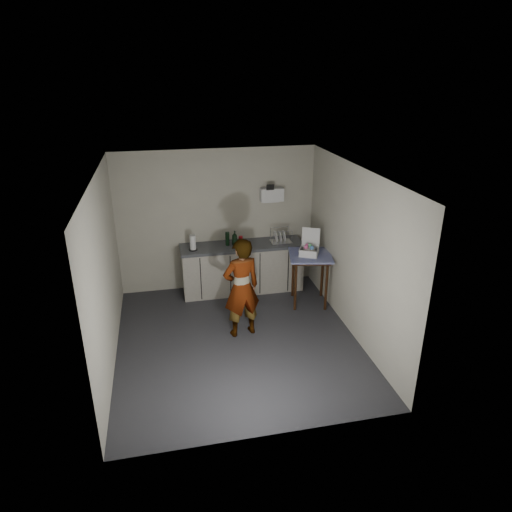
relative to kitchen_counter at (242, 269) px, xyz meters
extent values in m
plane|color=#2C2C32|center=(-0.40, -1.70, -0.43)|extent=(4.00, 4.00, 0.00)
cube|color=beige|center=(-0.40, 0.29, 0.87)|extent=(3.60, 0.02, 2.60)
cube|color=beige|center=(1.39, -1.70, 0.87)|extent=(0.02, 4.00, 2.60)
cube|color=beige|center=(-2.19, -1.70, 0.87)|extent=(0.02, 4.00, 2.60)
cube|color=silver|center=(-0.40, -1.70, 2.17)|extent=(3.60, 4.00, 0.01)
cube|color=black|center=(0.00, 0.00, -0.39)|extent=(2.20, 0.52, 0.08)
cube|color=beige|center=(0.00, 0.00, 0.00)|extent=(2.20, 0.58, 0.86)
cube|color=#474A50|center=(0.00, 0.00, 0.46)|extent=(2.24, 0.62, 0.05)
cube|color=black|center=(-0.80, -0.29, 0.00)|extent=(0.02, 0.01, 0.80)
cube|color=black|center=(-0.27, -0.29, 0.00)|extent=(0.02, 0.01, 0.80)
cube|color=black|center=(0.27, -0.29, 0.00)|extent=(0.01, 0.01, 0.80)
cube|color=black|center=(0.80, -0.29, 0.00)|extent=(0.02, 0.01, 0.80)
cube|color=white|center=(0.60, 0.22, 1.32)|extent=(0.42, 0.16, 0.24)
cube|color=white|center=(0.60, 0.27, 1.18)|extent=(0.30, 0.06, 0.04)
cube|color=black|center=(0.55, 0.13, 1.48)|extent=(0.14, 0.02, 0.10)
cylinder|color=#3E1E0E|center=(0.74, -0.95, 0.00)|extent=(0.05, 0.05, 0.85)
cylinder|color=#3E1E0E|center=(1.25, -1.06, 0.00)|extent=(0.05, 0.05, 0.85)
cylinder|color=#3E1E0E|center=(0.85, -0.44, 0.00)|extent=(0.05, 0.05, 0.85)
cylinder|color=#3E1E0E|center=(1.36, -0.55, 0.00)|extent=(0.05, 0.05, 0.85)
cube|color=#3E1E0E|center=(1.05, -0.75, 0.44)|extent=(0.75, 0.75, 0.04)
cube|color=navy|center=(1.05, -0.75, 0.48)|extent=(0.85, 0.85, 0.03)
imported|color=#B2A593|center=(-0.29, -1.51, 0.37)|extent=(0.65, 0.50, 1.59)
imported|color=black|center=(-0.13, 0.00, 0.62)|extent=(0.13, 0.13, 0.27)
cylinder|color=red|center=(-0.01, 0.06, 0.55)|extent=(0.07, 0.07, 0.14)
cylinder|color=black|center=(-0.26, 0.02, 0.61)|extent=(0.07, 0.07, 0.25)
cylinder|color=black|center=(-0.89, -0.08, 0.49)|extent=(0.15, 0.15, 0.01)
cylinder|color=white|center=(-0.89, -0.08, 0.63)|extent=(0.10, 0.10, 0.26)
cube|color=silver|center=(0.72, -0.04, 0.49)|extent=(0.38, 0.28, 0.02)
cylinder|color=silver|center=(0.55, -0.17, 0.62)|extent=(0.01, 0.01, 0.25)
cylinder|color=silver|center=(0.89, -0.17, 0.62)|extent=(0.01, 0.01, 0.25)
cylinder|color=silver|center=(0.55, 0.08, 0.62)|extent=(0.01, 0.01, 0.25)
cylinder|color=silver|center=(0.89, 0.08, 0.62)|extent=(0.01, 0.01, 0.25)
cylinder|color=white|center=(0.62, -0.04, 0.61)|extent=(0.05, 0.21, 0.21)
cylinder|color=white|center=(0.70, -0.04, 0.61)|extent=(0.05, 0.21, 0.21)
cylinder|color=white|center=(0.78, -0.04, 0.61)|extent=(0.05, 0.21, 0.21)
cube|color=white|center=(1.02, -0.75, 0.50)|extent=(0.41, 0.41, 0.01)
cube|color=white|center=(0.96, -0.88, 0.56)|extent=(0.28, 0.15, 0.11)
cube|color=white|center=(1.09, -0.62, 0.56)|extent=(0.28, 0.15, 0.11)
cube|color=white|center=(0.89, -0.68, 0.56)|extent=(0.15, 0.28, 0.11)
cube|color=white|center=(1.15, -0.82, 0.56)|extent=(0.15, 0.28, 0.11)
cube|color=white|center=(1.09, -0.61, 0.78)|extent=(0.28, 0.15, 0.31)
cylinder|color=silver|center=(1.02, -0.75, 0.56)|extent=(0.21, 0.21, 0.11)
sphere|color=#FF5DAA|center=(0.96, -0.76, 0.64)|extent=(0.07, 0.07, 0.07)
sphere|color=#5B9FF8|center=(1.05, -0.81, 0.64)|extent=(0.07, 0.07, 0.07)
sphere|color=#5FE788|center=(1.04, -0.70, 0.64)|extent=(0.07, 0.07, 0.07)
sphere|color=#FF5DAA|center=(1.00, -0.69, 0.64)|extent=(0.07, 0.07, 0.07)
camera|label=1|loc=(-1.38, -7.60, 3.46)|focal=32.00mm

